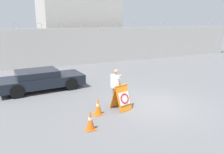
{
  "coord_description": "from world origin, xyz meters",
  "views": [
    {
      "loc": [
        -5.85,
        -7.8,
        3.76
      ],
      "look_at": [
        -1.24,
        2.05,
        1.0
      ],
      "focal_mm": 35.0,
      "sensor_mm": 36.0,
      "label": 1
    }
  ],
  "objects_px": {
    "security_guard": "(116,85)",
    "traffic_cone_near": "(98,106)",
    "traffic_cone_mid": "(90,120)",
    "barricade_sign": "(122,97)",
    "parked_car_front_coupe": "(41,79)"
  },
  "relations": [
    {
      "from": "traffic_cone_mid",
      "to": "parked_car_front_coupe",
      "type": "xyz_separation_m",
      "value": [
        -0.92,
        5.69,
        0.24
      ]
    },
    {
      "from": "traffic_cone_near",
      "to": "traffic_cone_mid",
      "type": "height_order",
      "value": "traffic_cone_near"
    },
    {
      "from": "traffic_cone_near",
      "to": "parked_car_front_coupe",
      "type": "distance_m",
      "value": 4.88
    },
    {
      "from": "security_guard",
      "to": "barricade_sign",
      "type": "bearing_deg",
      "value": -30.9
    },
    {
      "from": "security_guard",
      "to": "parked_car_front_coupe",
      "type": "height_order",
      "value": "security_guard"
    },
    {
      "from": "parked_car_front_coupe",
      "to": "traffic_cone_near",
      "type": "bearing_deg",
      "value": -74.52
    },
    {
      "from": "security_guard",
      "to": "traffic_cone_near",
      "type": "bearing_deg",
      "value": -91.1
    },
    {
      "from": "traffic_cone_near",
      "to": "security_guard",
      "type": "bearing_deg",
      "value": 30.1
    },
    {
      "from": "traffic_cone_near",
      "to": "barricade_sign",
      "type": "bearing_deg",
      "value": 5.0
    },
    {
      "from": "security_guard",
      "to": "traffic_cone_near",
      "type": "distance_m",
      "value": 1.46
    },
    {
      "from": "parked_car_front_coupe",
      "to": "barricade_sign",
      "type": "bearing_deg",
      "value": -62.24
    },
    {
      "from": "traffic_cone_mid",
      "to": "parked_car_front_coupe",
      "type": "distance_m",
      "value": 5.77
    },
    {
      "from": "traffic_cone_near",
      "to": "parked_car_front_coupe",
      "type": "xyz_separation_m",
      "value": [
        -1.65,
        4.59,
        0.24
      ]
    },
    {
      "from": "barricade_sign",
      "to": "parked_car_front_coupe",
      "type": "distance_m",
      "value": 5.29
    },
    {
      "from": "parked_car_front_coupe",
      "to": "security_guard",
      "type": "bearing_deg",
      "value": -58.67
    }
  ]
}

